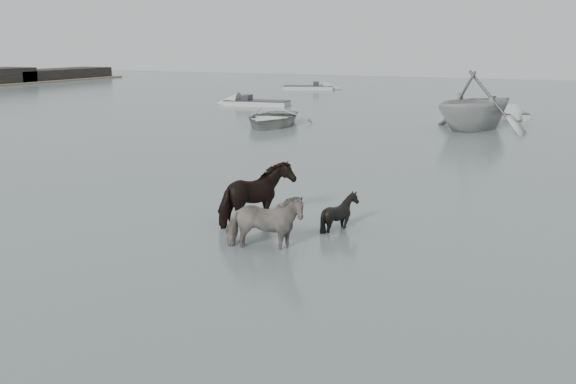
% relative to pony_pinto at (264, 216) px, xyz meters
% --- Properties ---
extents(ground, '(140.00, 140.00, 0.00)m').
position_rel_pony_pinto_xyz_m(ground, '(0.25, 0.05, -0.75)').
color(ground, '#54645F').
rests_on(ground, ground).
extents(pony_pinto, '(1.94, 1.30, 1.51)m').
position_rel_pony_pinto_xyz_m(pony_pinto, '(0.00, 0.00, 0.00)').
color(pony_pinto, black).
rests_on(pony_pinto, ground).
extents(pony_dark, '(1.55, 1.78, 1.71)m').
position_rel_pony_pinto_xyz_m(pony_dark, '(-1.07, 1.80, 0.10)').
color(pony_dark, black).
rests_on(pony_dark, ground).
extents(pony_black, '(1.29, 1.23, 1.11)m').
position_rel_pony_pinto_xyz_m(pony_black, '(0.92, 2.21, -0.20)').
color(pony_black, black).
rests_on(pony_black, ground).
extents(rowboat_lead, '(4.35, 5.60, 1.06)m').
position_rel_pony_pinto_xyz_m(rowboat_lead, '(-9.13, 18.87, -0.22)').
color(rowboat_lead, '#ADACA8').
rests_on(rowboat_lead, ground).
extents(rowboat_trail, '(7.22, 7.59, 3.13)m').
position_rel_pony_pinto_xyz_m(rowboat_trail, '(1.02, 21.64, 0.81)').
color(rowboat_trail, '#A5A8A5').
rests_on(rowboat_trail, ground).
extents(skiff_outer, '(6.38, 2.51, 0.75)m').
position_rel_pony_pinto_xyz_m(skiff_outer, '(-14.87, 28.21, -0.38)').
color(skiff_outer, '#ACADA8').
rests_on(skiff_outer, ground).
extents(skiff_mid, '(3.29, 4.82, 0.75)m').
position_rel_pony_pinto_xyz_m(skiff_mid, '(1.84, 28.23, -0.38)').
color(skiff_mid, '#9B9D9B').
rests_on(skiff_mid, ground).
extents(skiff_far, '(6.42, 4.00, 0.75)m').
position_rel_pony_pinto_xyz_m(skiff_far, '(-17.62, 43.74, -0.38)').
color(skiff_far, '#AFB1AF').
rests_on(skiff_far, ground).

